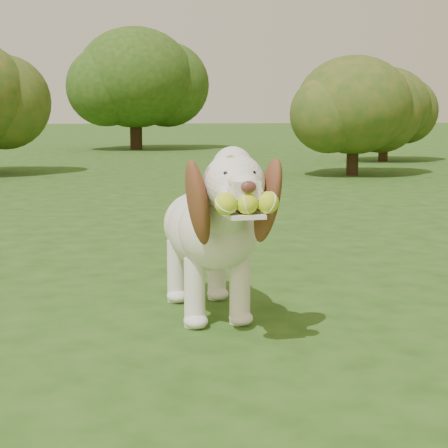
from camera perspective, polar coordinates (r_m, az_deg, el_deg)
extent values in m
plane|color=#214313|center=(2.74, -2.21, -9.91)|extent=(80.00, 80.00, 0.00)
ellipsoid|color=white|center=(3.22, -1.40, -0.45)|extent=(0.39, 0.66, 0.33)
ellipsoid|color=white|center=(2.99, -0.43, -0.45)|extent=(0.36, 0.36, 0.32)
ellipsoid|color=white|center=(3.43, -2.17, -0.03)|extent=(0.32, 0.32, 0.29)
cylinder|color=white|center=(2.85, 0.13, 0.85)|extent=(0.20, 0.27, 0.25)
sphere|color=white|center=(2.72, 0.76, 3.07)|extent=(0.25, 0.25, 0.23)
sphere|color=white|center=(2.73, 0.66, 4.39)|extent=(0.16, 0.16, 0.15)
cube|color=white|center=(2.60, 1.46, 2.69)|extent=(0.11, 0.14, 0.06)
ellipsoid|color=#592D28|center=(2.53, 1.88, 2.84)|extent=(0.06, 0.04, 0.04)
cube|color=white|center=(2.60, 1.53, 0.68)|extent=(0.14, 0.16, 0.02)
ellipsoid|color=brown|center=(2.71, -2.02, 1.63)|extent=(0.14, 0.23, 0.35)
ellipsoid|color=brown|center=(2.77, 3.36, 1.79)|extent=(0.15, 0.21, 0.35)
cylinder|color=white|center=(3.56, -2.60, 0.89)|extent=(0.07, 0.17, 0.13)
cylinder|color=white|center=(3.04, -2.25, -5.23)|extent=(0.09, 0.09, 0.28)
cylinder|color=white|center=(3.08, 1.22, -5.03)|extent=(0.09, 0.09, 0.28)
cylinder|color=white|center=(3.43, -3.64, -3.58)|extent=(0.09, 0.09, 0.28)
cylinder|color=white|center=(3.47, -0.55, -3.42)|extent=(0.09, 0.09, 0.28)
sphere|color=#D8F124|center=(2.54, 0.15, 1.55)|extent=(0.09, 0.09, 0.08)
sphere|color=#D8F124|center=(2.55, 1.76, 1.60)|extent=(0.09, 0.09, 0.08)
sphere|color=#D8F124|center=(2.57, 3.35, 1.64)|extent=(0.09, 0.09, 0.08)
cylinder|color=#382314|center=(12.68, 12.04, 5.81)|extent=(0.15, 0.15, 0.50)
ellipsoid|color=#234816|center=(12.66, 12.14, 8.80)|extent=(1.49, 1.49, 1.27)
cylinder|color=#382314|center=(16.06, -6.72, 7.12)|extent=(0.26, 0.26, 0.82)
ellipsoid|color=#234816|center=(16.07, -6.79, 11.03)|extent=(2.46, 2.46, 2.09)
cylinder|color=#382314|center=(9.97, 9.76, 5.10)|extent=(0.16, 0.16, 0.50)
ellipsoid|color=#234816|center=(9.95, 9.87, 8.93)|extent=(1.50, 1.50, 1.27)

